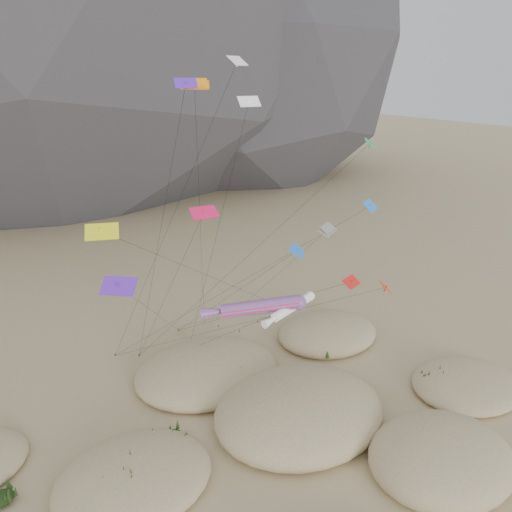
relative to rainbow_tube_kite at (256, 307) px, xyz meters
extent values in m
plane|color=#CCB789|center=(0.38, -7.42, -11.04)|extent=(500.00, 500.00, 0.00)
ellipsoid|color=black|center=(56.38, 102.58, 26.96)|extent=(130.55, 126.41, 100.00)
ellipsoid|color=#CCB789|center=(9.39, -12.20, -10.14)|extent=(11.96, 10.17, 4.00)
ellipsoid|color=#CCB789|center=(-11.61, -1.62, -10.47)|extent=(11.90, 10.11, 2.56)
ellipsoid|color=#CCB789|center=(3.14, -2.07, -10.06)|extent=(15.58, 13.24, 4.37)
ellipsoid|color=#CCB789|center=(19.92, -6.43, -10.59)|extent=(11.13, 9.46, 2.02)
ellipsoid|color=#CCB789|center=(-0.85, 8.29, -10.37)|extent=(14.74, 12.53, 3.01)
ellipsoid|color=#CCB789|center=(14.42, 8.21, -10.38)|extent=(11.92, 10.13, 2.93)
ellipsoid|color=black|center=(9.36, -10.30, -10.04)|extent=(2.91, 2.49, 0.87)
ellipsoid|color=black|center=(8.96, -14.32, -10.24)|extent=(2.14, 1.83, 0.64)
ellipsoid|color=black|center=(-12.23, -1.77, -10.24)|extent=(2.99, 2.55, 0.90)
ellipsoid|color=black|center=(-7.77, 0.92, -10.34)|extent=(2.27, 1.94, 0.68)
ellipsoid|color=black|center=(3.09, -2.77, -9.94)|extent=(2.97, 2.54, 0.89)
ellipsoid|color=black|center=(7.53, -1.01, -10.04)|extent=(2.85, 2.44, 0.85)
ellipsoid|color=black|center=(0.30, -4.48, -10.14)|extent=(2.38, 2.04, 0.71)
ellipsoid|color=black|center=(17.64, -4.20, -10.44)|extent=(2.00, 1.71, 0.60)
ellipsoid|color=black|center=(-0.81, 7.46, -10.04)|extent=(3.28, 2.80, 0.98)
ellipsoid|color=black|center=(0.79, 5.83, -10.14)|extent=(2.61, 2.23, 0.78)
ellipsoid|color=black|center=(15.20, 5.31, -10.34)|extent=(2.32, 1.98, 0.70)
ellipsoid|color=black|center=(12.13, 4.65, -10.44)|extent=(1.90, 1.62, 0.57)
cylinder|color=#3F2D1E|center=(-0.73, 13.42, -10.89)|extent=(0.08, 0.08, 0.30)
cylinder|color=#3F2D1E|center=(0.31, 18.57, -10.89)|extent=(0.08, 0.08, 0.30)
cylinder|color=#3F2D1E|center=(6.37, 14.58, -10.89)|extent=(0.08, 0.08, 0.30)
cylinder|color=#3F2D1E|center=(4.81, 16.93, -10.89)|extent=(0.08, 0.08, 0.30)
cylinder|color=#3F2D1E|center=(9.39, 15.46, -10.89)|extent=(0.08, 0.08, 0.30)
cylinder|color=#3F2D1E|center=(-5.59, 15.45, -10.89)|extent=(0.08, 0.08, 0.30)
cylinder|color=#3F2D1E|center=(14.59, 17.06, -10.89)|extent=(0.08, 0.08, 0.30)
cylinder|color=#3F2D1E|center=(-7.80, 16.87, -10.89)|extent=(0.08, 0.08, 0.30)
cylinder|color=#F71A43|center=(0.27, -0.14, 0.04)|extent=(6.29, 3.89, 1.82)
sphere|color=#F71A43|center=(3.12, -1.55, 0.29)|extent=(1.22, 1.22, 1.22)
cone|color=#F71A43|center=(-2.87, 1.41, -0.28)|extent=(2.83, 2.11, 1.31)
cylinder|color=black|center=(0.56, 9.64, -5.50)|extent=(0.60, 19.57, 11.10)
cylinder|color=white|center=(2.85, -1.07, -0.22)|extent=(4.72, 2.00, 1.07)
sphere|color=white|center=(5.09, -0.43, -0.04)|extent=(0.78, 0.78, 0.78)
cone|color=white|center=(0.38, -1.77, -0.46)|extent=(2.02, 1.17, 0.80)
cylinder|color=black|center=(0.83, 6.40, -5.63)|extent=(4.05, 14.95, 10.84)
cube|color=orange|center=(-1.64, 6.75, 16.93)|extent=(2.47, 1.80, 0.69)
cube|color=orange|center=(-1.64, 6.75, 17.11)|extent=(2.07, 1.47, 0.67)
cylinder|color=black|center=(1.04, 12.71, 2.95)|extent=(5.39, 11.94, 27.99)
cube|color=#FF331A|center=(8.03, 1.31, 4.89)|extent=(2.54, 2.09, 0.65)
cube|color=#FF331A|center=(8.03, 1.31, 5.11)|extent=(2.13, 1.73, 0.65)
cylinder|color=black|center=(8.45, 10.56, -3.08)|extent=(0.86, 18.52, 15.95)
cube|color=yellow|center=(-10.13, 6.24, 6.37)|extent=(2.80, 2.01, 1.01)
cube|color=yellow|center=(-10.13, 6.24, 6.22)|extent=(0.39, 0.39, 0.85)
cylinder|color=black|center=(2.23, 11.65, -2.31)|extent=(24.75, 10.84, 17.39)
cube|color=#DA144E|center=(-2.63, 3.70, 7.44)|extent=(2.24, 1.28, 0.77)
cube|color=#DA144E|center=(-2.63, 3.70, 7.29)|extent=(0.27, 0.22, 0.76)
cylinder|color=black|center=(-4.11, 9.58, -1.78)|extent=(2.98, 11.78, 18.44)
cube|color=#5B20BE|center=(-10.58, 1.09, 3.86)|extent=(2.72, 2.52, 0.98)
cube|color=#5B20BE|center=(-10.58, 1.09, 3.71)|extent=(0.42, 0.42, 0.84)
cylinder|color=black|center=(-5.14, 9.83, -3.57)|extent=(10.92, 17.51, 14.87)
cube|color=#169345|center=(14.88, 4.09, 11.59)|extent=(2.21, 2.28, 0.87)
cube|color=#169345|center=(14.88, 4.09, 11.44)|extent=(0.38, 0.38, 0.72)
cylinder|color=black|center=(4.65, 9.77, 0.30)|extent=(20.50, 11.40, 22.60)
cube|color=white|center=(5.33, 10.24, 15.34)|extent=(2.17, 1.21, 0.92)
cube|color=white|center=(5.33, 10.24, 15.19)|extent=(0.29, 0.36, 0.68)
cylinder|color=black|center=(2.30, 11.83, 2.17)|extent=(6.09, 3.21, 26.34)
cube|color=red|center=(14.24, -0.20, -1.41)|extent=(1.60, 1.98, 0.80)
cube|color=red|center=(14.24, -0.20, -1.56)|extent=(0.35, 0.32, 0.59)
cylinder|color=black|center=(3.22, 8.33, -6.20)|extent=(22.06, 17.09, 9.61)
cube|color=#5322C7|center=(-2.62, 6.18, 17.09)|extent=(1.89, 1.23, 0.76)
cube|color=#5322C7|center=(-2.62, 6.18, 16.94)|extent=(0.27, 0.31, 0.58)
cylinder|color=black|center=(-4.10, 10.81, 3.05)|extent=(3.00, 9.31, 28.09)
cube|color=blue|center=(13.50, 1.97, 6.21)|extent=(2.24, 1.87, 0.88)
cube|color=blue|center=(13.50, 1.97, 6.06)|extent=(0.36, 0.38, 0.67)
cylinder|color=black|center=(2.85, 9.42, -2.39)|extent=(21.32, 14.93, 17.22)
cube|color=red|center=(7.28, -3.01, 1.74)|extent=(1.92, 1.45, 0.62)
cube|color=red|center=(7.28, -3.01, 1.59)|extent=(0.25, 0.24, 0.59)
cylinder|color=black|center=(3.79, 7.78, -4.62)|extent=(6.99, 21.60, 12.76)
cube|color=white|center=(3.79, 9.55, 18.80)|extent=(2.29, 1.91, 0.83)
cube|color=white|center=(3.79, 9.55, 18.65)|extent=(0.34, 0.35, 0.69)
cylinder|color=black|center=(-2.00, 13.21, 3.90)|extent=(11.62, 7.35, 29.80)
cube|color=blue|center=(4.52, 0.91, 3.77)|extent=(2.16, 2.14, 0.76)
cube|color=blue|center=(4.52, 0.91, 3.62)|extent=(0.33, 0.33, 0.69)
cylinder|color=black|center=(2.42, 9.74, -3.61)|extent=(4.24, 17.69, 14.78)
camera|label=1|loc=(-18.68, -31.24, 17.95)|focal=35.00mm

